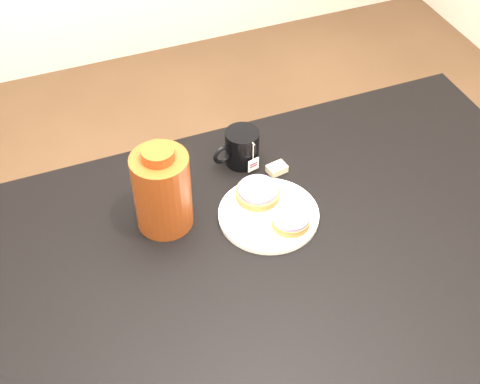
{
  "coord_description": "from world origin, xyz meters",
  "views": [
    {
      "loc": [
        -0.41,
        -0.8,
        1.84
      ],
      "look_at": [
        -0.03,
        0.16,
        0.81
      ],
      "focal_mm": 50.0,
      "sensor_mm": 36.0,
      "label": 1
    }
  ],
  "objects_px": {
    "table": "(279,283)",
    "bagel_back": "(258,192)",
    "plate": "(269,214)",
    "mug": "(241,147)",
    "teabag_pouch": "(277,169)",
    "bagel_front": "(291,220)",
    "bagel_package": "(162,190)"
  },
  "relations": [
    {
      "from": "table",
      "to": "bagel_back",
      "type": "distance_m",
      "value": 0.21
    },
    {
      "from": "plate",
      "to": "bagel_back",
      "type": "relative_size",
      "value": 2.1
    },
    {
      "from": "table",
      "to": "mug",
      "type": "relative_size",
      "value": 10.8
    },
    {
      "from": "teabag_pouch",
      "to": "bagel_front",
      "type": "bearing_deg",
      "value": -104.58
    },
    {
      "from": "bagel_back",
      "to": "mug",
      "type": "relative_size",
      "value": 0.82
    },
    {
      "from": "teabag_pouch",
      "to": "plate",
      "type": "bearing_deg",
      "value": -120.82
    },
    {
      "from": "bagel_package",
      "to": "plate",
      "type": "bearing_deg",
      "value": -18.38
    },
    {
      "from": "table",
      "to": "teabag_pouch",
      "type": "height_order",
      "value": "teabag_pouch"
    },
    {
      "from": "plate",
      "to": "bagel_front",
      "type": "xyz_separation_m",
      "value": [
        0.03,
        -0.05,
        0.02
      ]
    },
    {
      "from": "mug",
      "to": "bagel_package",
      "type": "relative_size",
      "value": 0.62
    },
    {
      "from": "plate",
      "to": "bagel_front",
      "type": "relative_size",
      "value": 2.11
    },
    {
      "from": "bagel_back",
      "to": "bagel_package",
      "type": "height_order",
      "value": "bagel_package"
    },
    {
      "from": "table",
      "to": "mug",
      "type": "distance_m",
      "value": 0.34
    },
    {
      "from": "table",
      "to": "bagel_front",
      "type": "relative_size",
      "value": 13.16
    },
    {
      "from": "teabag_pouch",
      "to": "bagel_back",
      "type": "bearing_deg",
      "value": -137.85
    },
    {
      "from": "bagel_package",
      "to": "table",
      "type": "bearing_deg",
      "value": -44.96
    },
    {
      "from": "plate",
      "to": "bagel_back",
      "type": "bearing_deg",
      "value": 92.69
    },
    {
      "from": "plate",
      "to": "bagel_package",
      "type": "bearing_deg",
      "value": 161.62
    },
    {
      "from": "bagel_back",
      "to": "bagel_front",
      "type": "relative_size",
      "value": 1.0
    },
    {
      "from": "table",
      "to": "bagel_package",
      "type": "distance_m",
      "value": 0.33
    },
    {
      "from": "bagel_back",
      "to": "teabag_pouch",
      "type": "relative_size",
      "value": 2.37
    },
    {
      "from": "table",
      "to": "mug",
      "type": "xyz_separation_m",
      "value": [
        0.03,
        0.31,
        0.13
      ]
    },
    {
      "from": "bagel_front",
      "to": "mug",
      "type": "bearing_deg",
      "value": 94.75
    },
    {
      "from": "bagel_front",
      "to": "bagel_back",
      "type": "bearing_deg",
      "value": 107.61
    },
    {
      "from": "bagel_back",
      "to": "mug",
      "type": "xyz_separation_m",
      "value": [
        0.01,
        0.14,
        0.02
      ]
    },
    {
      "from": "bagel_front",
      "to": "teabag_pouch",
      "type": "distance_m",
      "value": 0.18
    },
    {
      "from": "bagel_front",
      "to": "bagel_package",
      "type": "xyz_separation_m",
      "value": [
        -0.25,
        0.12,
        0.07
      ]
    },
    {
      "from": "mug",
      "to": "bagel_package",
      "type": "xyz_separation_m",
      "value": [
        -0.23,
        -0.12,
        0.05
      ]
    },
    {
      "from": "plate",
      "to": "bagel_front",
      "type": "distance_m",
      "value": 0.06
    },
    {
      "from": "table",
      "to": "mug",
      "type": "height_order",
      "value": "mug"
    },
    {
      "from": "bagel_back",
      "to": "teabag_pouch",
      "type": "distance_m",
      "value": 0.11
    },
    {
      "from": "plate",
      "to": "mug",
      "type": "bearing_deg",
      "value": 86.79
    }
  ]
}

